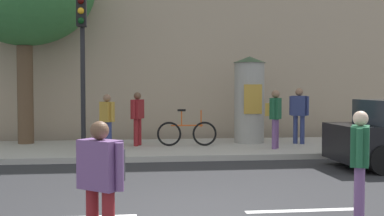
# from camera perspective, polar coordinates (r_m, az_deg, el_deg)

# --- Properties ---
(ground_plane) EXTENTS (80.00, 80.00, 0.00)m
(ground_plane) POSITION_cam_1_polar(r_m,az_deg,el_deg) (7.28, -0.01, -12.53)
(ground_plane) COLOR #2B2B2D
(sidewalk_curb) EXTENTS (36.00, 4.00, 0.15)m
(sidewalk_curb) POSITION_cam_1_polar(r_m,az_deg,el_deg) (14.12, -3.34, -4.89)
(sidewalk_curb) COLOR #B2ADA3
(sidewalk_curb) RESTS_ON ground_plane
(lane_markings) EXTENTS (25.80, 0.16, 0.01)m
(lane_markings) POSITION_cam_1_polar(r_m,az_deg,el_deg) (7.28, -0.01, -12.50)
(lane_markings) COLOR silver
(lane_markings) RESTS_ON ground_plane
(traffic_light) EXTENTS (0.24, 0.45, 3.99)m
(traffic_light) POSITION_cam_1_polar(r_m,az_deg,el_deg) (12.33, -12.96, 6.91)
(traffic_light) COLOR black
(traffic_light) RESTS_ON sidewalk_curb
(poster_column) EXTENTS (1.03, 1.03, 2.70)m
(poster_column) POSITION_cam_1_polar(r_m,az_deg,el_deg) (15.11, 6.84, 1.08)
(poster_column) COLOR #9E9B93
(poster_column) RESTS_ON sidewalk_curb
(pedestrian_in_red_top) EXTENTS (0.44, 0.60, 1.56)m
(pedestrian_in_red_top) POSITION_cam_1_polar(r_m,az_deg,el_deg) (7.17, 19.37, -5.44)
(pedestrian_in_red_top) COLOR #724C84
(pedestrian_in_red_top) RESTS_ON ground_plane
(pedestrian_with_backpack) EXTENTS (0.54, 0.53, 1.52)m
(pedestrian_with_backpack) POSITION_cam_1_polar(r_m,az_deg,el_deg) (5.41, -10.74, -8.00)
(pedestrian_with_backpack) COLOR maroon
(pedestrian_with_backpack) RESTS_ON ground_plane
(pedestrian_tallest) EXTENTS (0.51, 0.45, 1.71)m
(pedestrian_tallest) POSITION_cam_1_polar(r_m,az_deg,el_deg) (15.04, 12.63, -0.36)
(pedestrian_tallest) COLOR navy
(pedestrian_tallest) RESTS_ON sidewalk_curb
(pedestrian_in_light_jacket) EXTENTS (0.50, 0.51, 1.66)m
(pedestrian_in_light_jacket) POSITION_cam_1_polar(r_m,az_deg,el_deg) (13.71, 9.82, -0.69)
(pedestrian_in_light_jacket) COLOR #724C84
(pedestrian_in_light_jacket) RESTS_ON sidewalk_curb
(pedestrian_near_pole) EXTENTS (0.44, 0.48, 1.55)m
(pedestrian_near_pole) POSITION_cam_1_polar(r_m,az_deg,el_deg) (13.49, -10.09, -1.14)
(pedestrian_near_pole) COLOR navy
(pedestrian_near_pole) RESTS_ON sidewalk_curb
(pedestrian_with_bag) EXTENTS (0.41, 0.62, 1.59)m
(pedestrian_with_bag) POSITION_cam_1_polar(r_m,az_deg,el_deg) (14.29, -6.51, -0.73)
(pedestrian_with_bag) COLOR maroon
(pedestrian_with_bag) RESTS_ON sidewalk_curb
(bicycle_leaning) EXTENTS (1.77, 0.18, 1.09)m
(bicycle_leaning) POSITION_cam_1_polar(r_m,az_deg,el_deg) (14.16, -0.61, -2.98)
(bicycle_leaning) COLOR black
(bicycle_leaning) RESTS_ON sidewalk_curb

